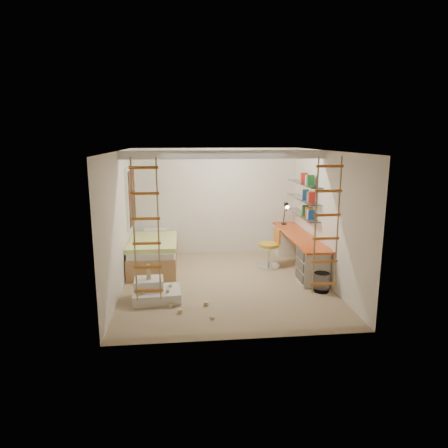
{
  "coord_description": "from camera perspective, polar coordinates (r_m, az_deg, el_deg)",
  "views": [
    {
      "loc": [
        -0.82,
        -7.46,
        2.84
      ],
      "look_at": [
        0.0,
        0.3,
        1.15
      ],
      "focal_mm": 32.0,
      "sensor_mm": 36.0,
      "label": 1
    }
  ],
  "objects": [
    {
      "name": "toy_blocks",
      "position": [
        7.07,
        -7.97,
        -9.4
      ],
      "size": [
        1.23,
        1.09,
        0.64
      ],
      "color": "#CCB284",
      "rests_on": "floor"
    },
    {
      "name": "waste_bin",
      "position": [
        7.79,
        13.76,
        -8.09
      ],
      "size": [
        0.29,
        0.29,
        0.36
      ],
      "primitive_type": "cylinder",
      "color": "white",
      "rests_on": "floor"
    },
    {
      "name": "floor",
      "position": [
        8.02,
        0.23,
        -8.51
      ],
      "size": [
        4.5,
        4.5,
        0.0
      ],
      "primitive_type": "plane",
      "color": "#988462",
      "rests_on": "ground"
    },
    {
      "name": "rope_ladder_left",
      "position": [
        5.88,
        -11.05,
        -1.01
      ],
      "size": [
        0.41,
        0.04,
        2.13
      ],
      "primitive_type": null,
      "color": "orange",
      "rests_on": "ceiling"
    },
    {
      "name": "window_blind",
      "position": [
        9.12,
        -12.99,
        3.78
      ],
      "size": [
        0.02,
        1.0,
        1.2
      ],
      "primitive_type": "cube",
      "color": "#4C2D1E",
      "rests_on": "window_frame"
    },
    {
      "name": "rope_ladder_right",
      "position": [
        6.25,
        14.44,
        -0.4
      ],
      "size": [
        0.41,
        0.04,
        2.13
      ],
      "primitive_type": null,
      "color": "orange",
      "rests_on": "ceiling"
    },
    {
      "name": "shelves",
      "position": [
        9.1,
        11.26,
        3.52
      ],
      "size": [
        0.25,
        1.8,
        0.71
      ],
      "color": "white",
      "rests_on": "wall_right"
    },
    {
      "name": "ceiling_beam",
      "position": [
        7.81,
        0.0,
        9.88
      ],
      "size": [
        4.0,
        0.18,
        0.16
      ],
      "primitive_type": "cube",
      "color": "white",
      "rests_on": "ceiling"
    },
    {
      "name": "task_lamp",
      "position": [
        9.76,
        8.85,
        2.02
      ],
      "size": [
        0.14,
        0.36,
        0.57
      ],
      "color": "black",
      "rests_on": "desk"
    },
    {
      "name": "play_platform",
      "position": [
        7.34,
        -9.88,
        -9.5
      ],
      "size": [
        0.87,
        0.7,
        0.37
      ],
      "color": "silver",
      "rests_on": "floor"
    },
    {
      "name": "window_frame",
      "position": [
        9.12,
        -13.24,
        3.77
      ],
      "size": [
        0.06,
        1.15,
        1.35
      ],
      "primitive_type": "cube",
      "color": "white",
      "rests_on": "wall_left"
    },
    {
      "name": "books",
      "position": [
        9.08,
        11.28,
        4.1
      ],
      "size": [
        0.14,
        0.7,
        0.92
      ],
      "color": "#194CA5",
      "rests_on": "shelves"
    },
    {
      "name": "swivel_chair",
      "position": [
        8.96,
        6.55,
        -4.14
      ],
      "size": [
        0.58,
        0.58,
        0.89
      ],
      "color": "#B79123",
      "rests_on": "floor"
    },
    {
      "name": "desk",
      "position": [
        9.03,
        10.54,
        -3.64
      ],
      "size": [
        0.56,
        2.8,
        0.75
      ],
      "color": "#E3501A",
      "rests_on": "floor"
    },
    {
      "name": "bed",
      "position": [
        9.06,
        -10.0,
        -4.05
      ],
      "size": [
        1.02,
        2.0,
        0.69
      ],
      "color": "#AD7F51",
      "rests_on": "floor"
    }
  ]
}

